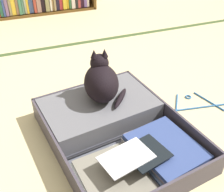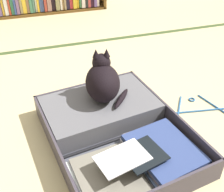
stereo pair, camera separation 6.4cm
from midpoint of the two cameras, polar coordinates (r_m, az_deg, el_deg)
name	(u,v)px [view 2 (the right image)]	position (r m, az deg, el deg)	size (l,w,h in m)	color
ground_plane	(129,144)	(1.49, 4.74, -9.65)	(10.00, 10.00, 0.00)	#CAB988
tatami_border	(78,44)	(2.51, -6.21, 10.54)	(4.80, 0.05, 0.00)	#394D26
open_suitcase	(113,126)	(1.50, 1.33, -6.08)	(0.75, 0.92, 0.13)	#3D3741
black_cat	(103,81)	(1.53, -0.70, 3.07)	(0.28, 0.29, 0.27)	black
clothes_hanger	(197,107)	(1.80, 17.79, -2.15)	(0.42, 0.25, 0.01)	#295E96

